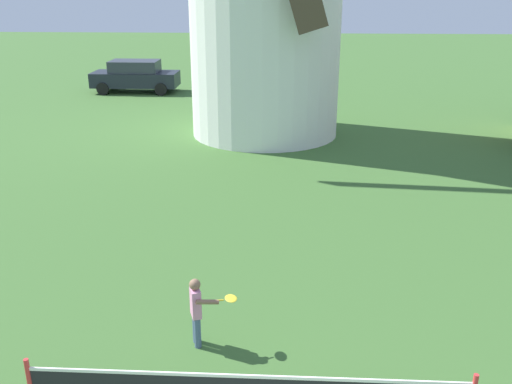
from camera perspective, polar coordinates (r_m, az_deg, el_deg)
The scene contains 3 objects.
player_far at distance 8.66m, azimuth -5.90°, elevation -11.54°, with size 0.76×0.36×1.12m.
parked_car_black at distance 29.40m, azimuth -12.06°, elevation 11.38°, with size 4.22×1.88×1.56m.
parked_car_blue at distance 28.70m, azimuth 0.83°, elevation 11.61°, with size 4.50×1.90×1.56m.
Camera 1 is at (0.08, -3.36, 5.20)m, focal length 39.70 mm.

